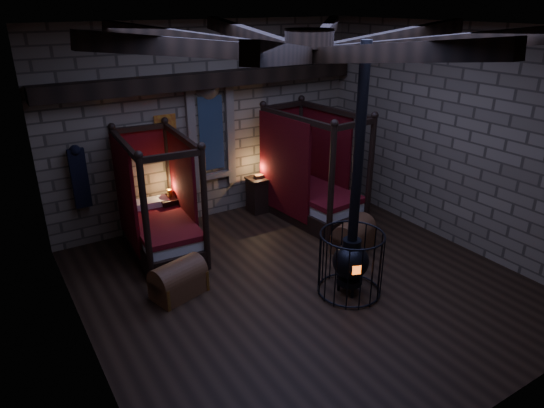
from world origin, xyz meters
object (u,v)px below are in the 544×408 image
trunk_left (178,280)px  stove (351,258)px  bed_right (310,192)px  trunk_right (354,236)px  bed_left (161,223)px

trunk_left → stove: size_ratio=0.24×
bed_right → trunk_left: bed_right is taller
bed_right → trunk_right: bearing=-101.8°
trunk_right → trunk_left: bearing=153.4°
bed_right → stove: bearing=-119.4°
stove → trunk_right: bearing=67.2°
bed_left → bed_right: size_ratio=0.94×
bed_left → trunk_right: size_ratio=2.24×
bed_left → trunk_right: 3.76m
bed_left → trunk_left: bed_left is taller
bed_left → bed_right: bed_right is taller
trunk_right → bed_left: bearing=126.6°
bed_left → stove: 3.76m
bed_left → trunk_right: bearing=-28.0°
trunk_right → stove: size_ratio=0.25×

